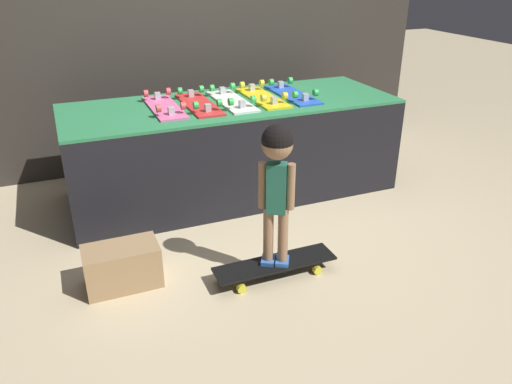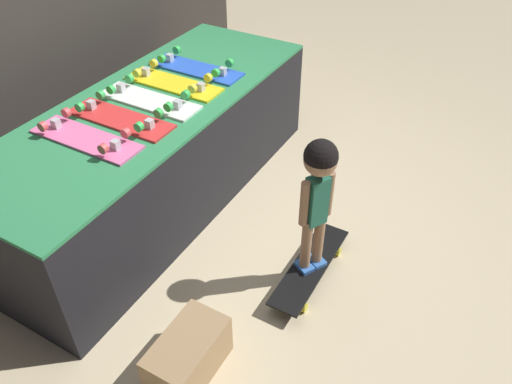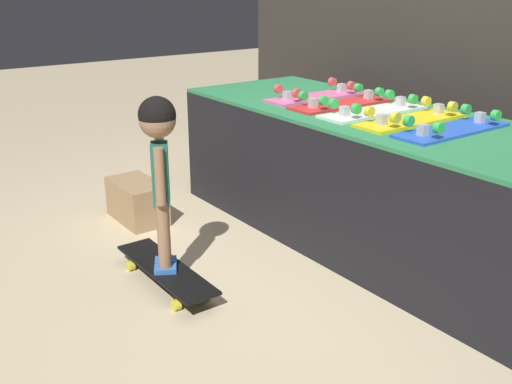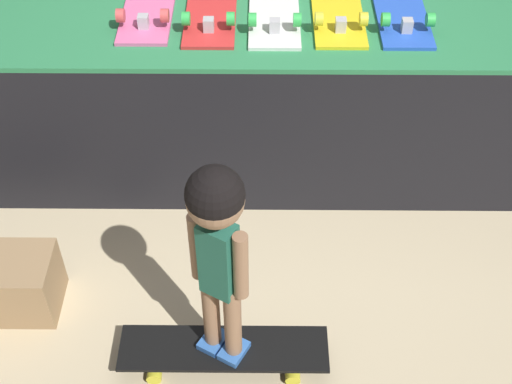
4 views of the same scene
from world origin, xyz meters
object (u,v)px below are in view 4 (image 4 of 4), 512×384
(child, at_px, (217,235))
(storage_box, at_px, (0,283))
(skateboard_white_on_rack, at_px, (274,2))
(skateboard_blue_on_rack, at_px, (399,1))
(skateboard_yellow_on_rack, at_px, (336,1))
(skateboard_red_on_rack, at_px, (212,1))
(skateboard_on_floor, at_px, (224,350))

(child, relative_size, storage_box, 2.01)
(skateboard_white_on_rack, bearing_deg, skateboard_blue_on_rack, 0.64)
(skateboard_white_on_rack, relative_size, skateboard_blue_on_rack, 1.00)
(skateboard_yellow_on_rack, distance_m, skateboard_blue_on_rack, 0.25)
(skateboard_red_on_rack, height_order, skateboard_white_on_rack, same)
(skateboard_blue_on_rack, distance_m, child, 1.37)
(skateboard_red_on_rack, height_order, skateboard_yellow_on_rack, same)
(skateboard_red_on_rack, distance_m, skateboard_white_on_rack, 0.25)
(skateboard_yellow_on_rack, height_order, skateboard_on_floor, skateboard_yellow_on_rack)
(skateboard_yellow_on_rack, relative_size, skateboard_blue_on_rack, 1.00)
(skateboard_red_on_rack, distance_m, storage_box, 1.36)
(skateboard_yellow_on_rack, bearing_deg, skateboard_red_on_rack, -179.72)
(skateboard_white_on_rack, height_order, child, child)
(skateboard_white_on_rack, xyz_separation_m, skateboard_yellow_on_rack, (0.25, 0.01, 0.00))
(skateboard_blue_on_rack, height_order, skateboard_on_floor, skateboard_blue_on_rack)
(skateboard_red_on_rack, xyz_separation_m, skateboard_on_floor, (0.07, -1.20, -0.67))
(skateboard_yellow_on_rack, xyz_separation_m, child, (-0.42, -1.20, -0.07))
(skateboard_yellow_on_rack, xyz_separation_m, skateboard_on_floor, (-0.42, -1.20, -0.67))
(skateboard_red_on_rack, bearing_deg, child, -86.43)
(skateboard_blue_on_rack, bearing_deg, storage_box, -147.83)
(child, bearing_deg, skateboard_blue_on_rack, 89.84)
(storage_box, bearing_deg, skateboard_blue_on_rack, 32.17)
(skateboard_red_on_rack, relative_size, skateboard_on_floor, 0.90)
(skateboard_yellow_on_rack, height_order, child, child)
(skateboard_red_on_rack, xyz_separation_m, storage_box, (-0.76, -0.95, -0.62))
(skateboard_red_on_rack, height_order, skateboard_on_floor, skateboard_red_on_rack)
(skateboard_blue_on_rack, height_order, child, child)
(skateboard_blue_on_rack, bearing_deg, skateboard_yellow_on_rack, 179.40)
(skateboard_blue_on_rack, distance_m, skateboard_on_floor, 1.53)
(skateboard_white_on_rack, bearing_deg, skateboard_red_on_rack, 178.68)
(child, height_order, storage_box, child)
(skateboard_on_floor, height_order, storage_box, storage_box)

